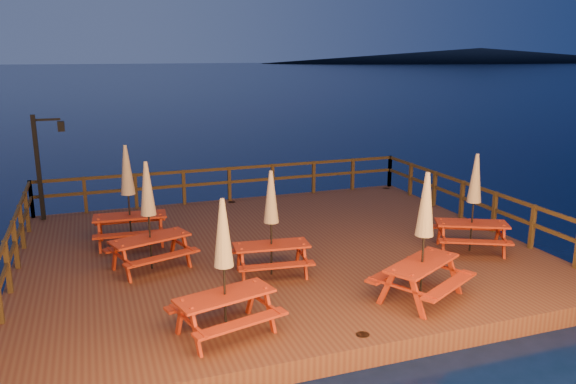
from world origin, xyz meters
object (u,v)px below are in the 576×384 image
picnic_table_2 (271,222)px  lamp_post (43,158)px  picnic_table_0 (224,265)px  picnic_table_1 (128,194)px

picnic_table_2 → lamp_post: bearing=134.1°
picnic_table_0 → picnic_table_2: picnic_table_0 is taller
picnic_table_2 → picnic_table_1: bearing=137.6°
picnic_table_0 → picnic_table_1: (-1.16, 5.28, 0.06)m
picnic_table_0 → picnic_table_1: 5.41m
picnic_table_0 → picnic_table_1: picnic_table_1 is taller
lamp_post → picnic_table_2: size_ratio=1.31×
picnic_table_1 → picnic_table_2: 4.08m
lamp_post → picnic_table_2: (4.75, -6.09, -0.61)m
picnic_table_1 → picnic_table_2: picnic_table_1 is taller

